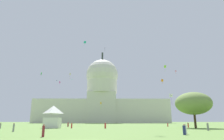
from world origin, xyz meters
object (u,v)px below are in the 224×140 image
Objects in this scene: tree_east_mid at (193,103)px; kite_cyan_mid at (71,80)px; kite_pink_mid at (176,71)px; kite_green_low at (41,74)px; kite_yellow_high at (70,74)px; person_grey_lawn_far_left at (0,126)px; kite_gold_low at (101,104)px; person_white_back_center at (185,129)px; event_tent at (53,117)px; person_grey_edge_east at (14,128)px; person_red_back_left at (72,126)px; kite_orange_mid at (162,80)px; kite_turquoise_high at (85,42)px; person_maroon_near_tree_east at (68,125)px; person_navy_mid_center at (184,130)px; person_red_near_tree_west at (188,125)px; person_grey_front_center at (208,127)px; kite_magenta_mid at (60,82)px; kite_white_low at (171,95)px; kite_lime_mid at (165,67)px; capitol_building at (102,98)px; kite_blue_mid at (56,81)px; person_red_lawn_far_right at (105,126)px; kite_black_high at (105,48)px; person_maroon_aisle_center at (43,131)px; person_red_near_tent at (168,125)px.

kite_cyan_mid is at bearing 129.82° from tree_east_mid.
kite_cyan_mid is 59.84m from kite_pink_mid.
kite_yellow_high is at bearing -135.09° from kite_green_low.
kite_pink_mid is (66.05, 48.79, 27.72)m from person_grey_lawn_far_left.
kite_green_low is 0.18× the size of kite_gold_low.
kite_pink_mid is (24.09, 72.89, 27.72)m from person_white_back_center.
person_grey_edge_east is (-1.78, -21.06, -2.52)m from event_tent.
person_grey_edge_east is at bearing -67.48° from person_red_back_left.
kite_turquoise_high is (-44.09, 7.90, 25.38)m from kite_orange_mid.
person_maroon_near_tree_east is 1.02× the size of person_red_back_left.
person_navy_mid_center is 0.34× the size of kite_yellow_high.
kite_orange_mid reaches higher than person_grey_lawn_far_left.
tree_east_mid reaches higher than person_red_near_tree_west.
tree_east_mid is at bearing 74.52° from person_grey_front_center.
event_tent reaches higher than person_white_back_center.
kite_magenta_mid is (-16.74, 40.02, 5.95)m from kite_cyan_mid.
person_red_near_tree_west is 0.36× the size of kite_white_low.
kite_magenta_mid reaches higher than person_white_back_center.
kite_lime_mid is 1.34× the size of kite_magenta_mid.
kite_cyan_mid is at bearing 170.91° from kite_orange_mid.
kite_green_low is (-12.90, -140.52, -7.86)m from capitol_building.
kite_blue_mid is (-13.73, 78.93, 24.59)m from person_grey_edge_east.
kite_lime_mid is (43.25, 53.82, 32.14)m from person_red_back_left.
kite_orange_mid reaches higher than kite_gold_low.
kite_turquoise_high is at bearing 161.70° from person_red_lawn_far_right.
kite_cyan_mid reaches higher than tree_east_mid.
kite_orange_mid is at bearing 96.88° from person_red_back_left.
kite_green_low is (-3.35, -3.67, 12.31)m from event_tent.
kite_black_high is at bearing 149.79° from person_red_lawn_far_right.
person_maroon_aisle_center is 100.79m from kite_turquoise_high.
person_maroon_near_tree_east is at bearing -142.23° from kite_orange_mid.
capitol_building reaches higher than person_maroon_aisle_center.
kite_gold_low is at bearing -164.59° from person_maroon_aisle_center.
person_maroon_aisle_center reaches higher than person_white_back_center.
kite_yellow_high reaches higher than person_grey_edge_east.
person_red_back_left is (-9.56, 1.13, -0.02)m from person_red_lawn_far_right.
kite_blue_mid is 0.36× the size of kite_yellow_high.
kite_yellow_high is at bearing 161.38° from kite_turquoise_high.
person_grey_lawn_far_left is 0.36× the size of kite_gold_low.
person_navy_mid_center is 49.63m from kite_white_low.
person_red_near_tree_west is at bearing 155.98° from person_maroon_aisle_center.
kite_gold_low is (-3.66, 56.90, 10.63)m from person_red_lawn_far_right.
kite_yellow_high is at bearing 94.58° from event_tent.
kite_orange_mid is at bearing 0.02° from person_navy_mid_center.
tree_east_mid is 62.57m from kite_gold_low.
kite_pink_mid is (12.24, 28.14, 16.74)m from kite_white_low.
kite_lime_mid is at bearing -0.71° from kite_cyan_mid.
kite_pink_mid is (11.17, 46.01, 21.33)m from tree_east_mid.
kite_white_low reaches higher than person_grey_lawn_far_left.
person_red_near_tent is at bearing 37.85° from person_maroon_near_tree_east.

